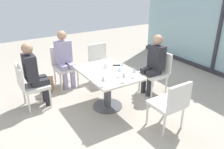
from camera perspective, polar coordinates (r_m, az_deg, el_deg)
ground_plane at (r=4.41m, az=-1.11°, el=-8.04°), size 12.00×12.00×0.00m
window_wall_backdrop at (r=6.15m, az=25.82°, el=10.94°), size 5.22×0.10×2.70m
dining_table_main at (r=4.16m, az=-1.17°, el=-1.72°), size 1.22×0.85×0.73m
chair_side_end at (r=5.23m, az=-12.14°, el=2.68°), size 0.50×0.46×0.87m
chair_front_left at (r=4.44m, az=-20.11°, el=-2.13°), size 0.46×0.50×0.87m
chair_near_window at (r=4.86m, az=11.35°, el=1.14°), size 0.46×0.51×0.87m
chair_far_left at (r=5.30m, az=-2.92°, el=3.48°), size 0.50×0.46×0.87m
chair_far_right at (r=3.67m, az=14.62°, el=-6.91°), size 0.50×0.46×0.87m
person_side_end at (r=5.06m, az=-11.89°, el=4.46°), size 0.39×0.34×1.26m
person_front_left at (r=4.38m, az=-19.10°, el=0.58°), size 0.34×0.39×1.26m
person_near_window at (r=4.72m, az=10.57°, el=3.16°), size 0.34×0.39×1.26m
wine_glass_0 at (r=3.63m, az=3.04°, el=-0.03°), size 0.07×0.07×0.18m
wine_glass_1 at (r=4.09m, az=2.60°, el=2.75°), size 0.07×0.07×0.18m
wine_glass_2 at (r=3.83m, az=1.88°, el=1.33°), size 0.07×0.07×0.18m
wine_glass_3 at (r=3.49m, az=-2.22°, el=-1.01°), size 0.07×0.07×0.18m
wine_glass_4 at (r=3.80m, az=5.60°, el=1.05°), size 0.07×0.07×0.18m
coffee_cup at (r=4.24m, az=-1.67°, el=2.31°), size 0.08×0.08×0.09m
cell_phone_on_table at (r=4.36m, az=1.17°, el=2.34°), size 0.13×0.16×0.01m
handbag_0 at (r=5.12m, az=-15.68°, el=-2.51°), size 0.34×0.28×0.28m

